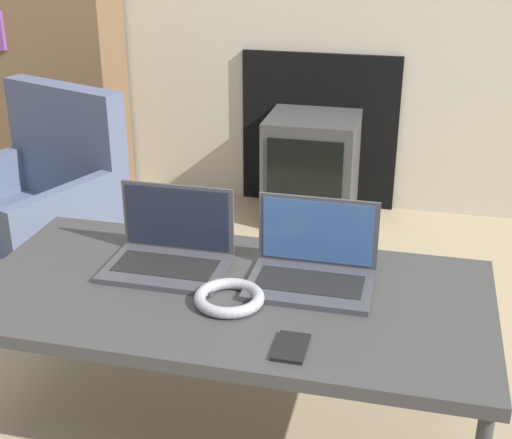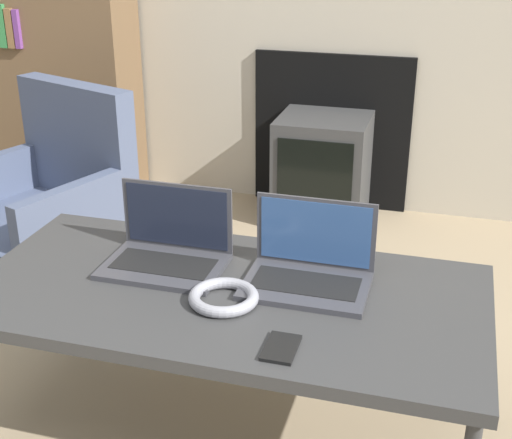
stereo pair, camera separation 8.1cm
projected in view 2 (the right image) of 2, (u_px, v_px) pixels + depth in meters
The scene contains 8 objects.
table at pixel (226, 300), 1.94m from camera, with size 1.40×0.69×0.47m.
laptop_left at pixel (169, 249), 2.05m from camera, with size 0.34×0.24×0.22m.
laptop_right at pixel (309, 267), 1.95m from camera, with size 0.34×0.24×0.22m.
headphones at pixel (224, 297), 1.86m from camera, with size 0.19×0.19×0.03m.
phone at pixel (281, 348), 1.66m from camera, with size 0.08×0.12×0.01m.
tv at pixel (322, 169), 3.44m from camera, with size 0.43×0.40×0.52m.
armchair at pixel (52, 184), 3.06m from camera, with size 0.81×0.83×0.74m.
bookshelf at pixel (54, 58), 3.66m from camera, with size 0.83×0.32×1.42m.
Camera 2 is at (0.54, -1.24, 1.42)m, focal length 50.00 mm.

